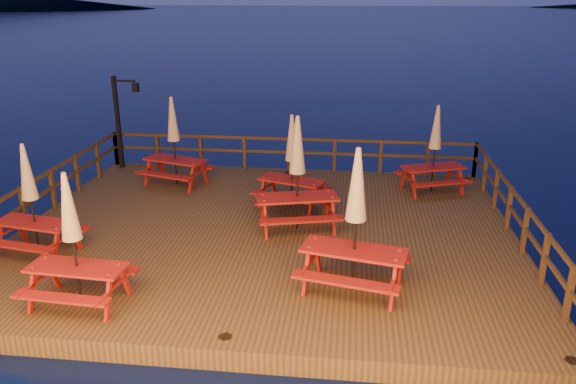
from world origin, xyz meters
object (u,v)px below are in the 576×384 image
at_px(lamp_post, 122,114).
at_px(picnic_table_2, 297,172).
at_px(picnic_table_0, 356,219).
at_px(picnic_table_1, 73,238).

height_order(lamp_post, picnic_table_2, lamp_post).
xyz_separation_m(lamp_post, picnic_table_2, (6.13, -4.44, -0.33)).
xyz_separation_m(picnic_table_0, picnic_table_1, (-5.04, -1.12, -0.16)).
distance_m(lamp_post, picnic_table_2, 7.57).
bearing_deg(lamp_post, picnic_table_2, -35.89).
height_order(picnic_table_1, picnic_table_2, picnic_table_2).
distance_m(lamp_post, picnic_table_1, 8.77).
relative_size(picnic_table_1, picnic_table_2, 0.91).
bearing_deg(picnic_table_2, lamp_post, 129.27).
height_order(lamp_post, picnic_table_1, lamp_post).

